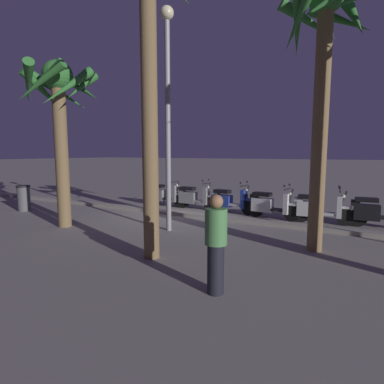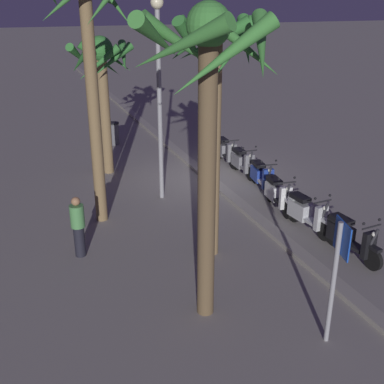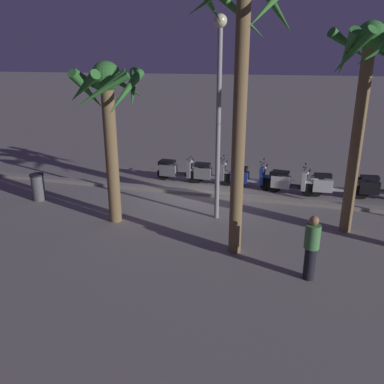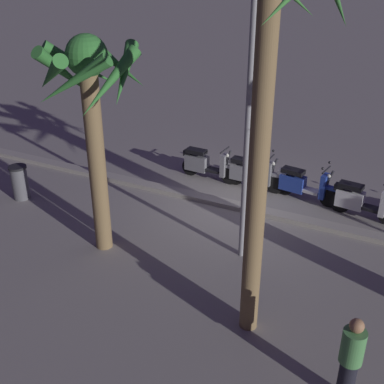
% 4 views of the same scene
% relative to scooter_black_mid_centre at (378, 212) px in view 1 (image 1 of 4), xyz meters
% --- Properties ---
extents(ground_plane, '(200.00, 200.00, 0.00)m').
position_rel_scooter_black_mid_centre_xyz_m(ground_plane, '(6.12, 1.11, -0.46)').
color(ground_plane, gray).
extents(curb_strip, '(60.00, 0.36, 0.12)m').
position_rel_scooter_black_mid_centre_xyz_m(curb_strip, '(6.12, 1.14, -0.40)').
color(curb_strip, gray).
rests_on(curb_strip, ground).
extents(scooter_black_mid_centre, '(1.83, 0.56, 1.17)m').
position_rel_scooter_black_mid_centre_xyz_m(scooter_black_mid_centre, '(0.00, 0.00, 0.00)').
color(scooter_black_mid_centre, black).
rests_on(scooter_black_mid_centre, ground).
extents(scooter_silver_tail_end, '(1.78, 0.56, 1.17)m').
position_rel_scooter_black_mid_centre_xyz_m(scooter_silver_tail_end, '(1.59, 0.17, -0.00)').
color(scooter_silver_tail_end, black).
rests_on(scooter_silver_tail_end, ground).
extents(scooter_white_mid_front, '(1.75, 0.58, 1.17)m').
position_rel_scooter_black_mid_centre_xyz_m(scooter_white_mid_front, '(3.07, 0.19, -0.01)').
color(scooter_white_mid_front, black).
rests_on(scooter_white_mid_front, ground).
extents(scooter_blue_mid_rear, '(1.79, 0.61, 1.17)m').
position_rel_scooter_black_mid_centre_xyz_m(scooter_blue_mid_rear, '(4.63, -0.12, -0.02)').
color(scooter_blue_mid_rear, black).
rests_on(scooter_blue_mid_rear, ground).
extents(scooter_grey_lead_nearest, '(1.72, 0.56, 1.17)m').
position_rel_scooter_black_mid_centre_xyz_m(scooter_grey_lead_nearest, '(6.13, -0.18, -0.01)').
color(scooter_grey_lead_nearest, black).
rests_on(scooter_grey_lead_nearest, ground).
extents(scooter_grey_far_back, '(1.82, 0.56, 1.04)m').
position_rel_scooter_black_mid_centre_xyz_m(scooter_grey_far_back, '(7.55, -0.17, -0.00)').
color(scooter_grey_far_back, black).
rests_on(scooter_grey_far_back, ground).
extents(palm_tree_near_sign, '(2.45, 2.47, 6.71)m').
position_rel_scooter_black_mid_centre_xyz_m(palm_tree_near_sign, '(4.16, 5.22, 4.53)').
color(palm_tree_near_sign, olive).
rests_on(palm_tree_near_sign, ground).
extents(palm_tree_by_mall_entrance, '(2.23, 2.32, 4.71)m').
position_rel_scooter_black_mid_centre_xyz_m(palm_tree_by_mall_entrance, '(8.03, 4.22, 3.06)').
color(palm_tree_by_mall_entrance, olive).
rests_on(palm_tree_by_mall_entrance, ground).
extents(palm_tree_mid_walkway, '(2.13, 2.11, 5.67)m').
position_rel_scooter_black_mid_centre_xyz_m(palm_tree_mid_walkway, '(1.25, 3.07, 3.85)').
color(palm_tree_mid_walkway, olive).
rests_on(palm_tree_mid_walkway, ground).
extents(pedestrian_strolling_near_curb, '(0.34, 0.34, 1.54)m').
position_rel_scooter_black_mid_centre_xyz_m(pedestrian_strolling_near_curb, '(2.28, 6.11, 0.34)').
color(pedestrian_strolling_near_curb, black).
rests_on(pedestrian_strolling_near_curb, ground).
extents(litter_bin, '(0.48, 0.48, 0.95)m').
position_rel_scooter_black_mid_centre_xyz_m(litter_bin, '(11.48, 3.25, 0.02)').
color(litter_bin, '#56565B').
rests_on(litter_bin, ground).
extents(street_lamp, '(0.36, 0.36, 5.91)m').
position_rel_scooter_black_mid_centre_xyz_m(street_lamp, '(5.09, 3.14, 3.20)').
color(street_lamp, '#939399').
rests_on(street_lamp, ground).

